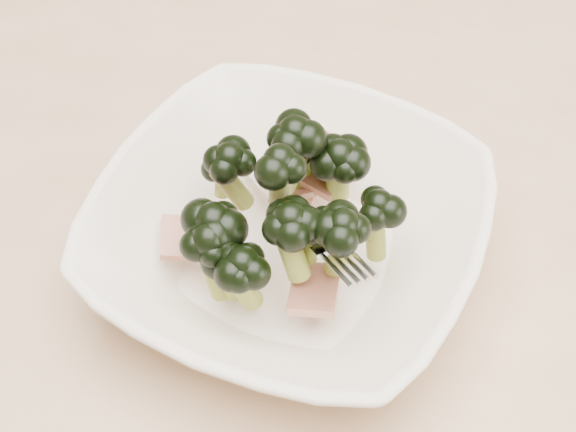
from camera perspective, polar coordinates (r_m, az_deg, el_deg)
name	(u,v)px	position (r m, az deg, el deg)	size (l,w,h in m)	color
dining_table	(315,336)	(0.65, 1.90, -8.54)	(1.20, 0.80, 0.75)	tan
broccoli_dish	(287,228)	(0.54, -0.07, -0.85)	(0.31, 0.31, 0.13)	#F3E3CD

